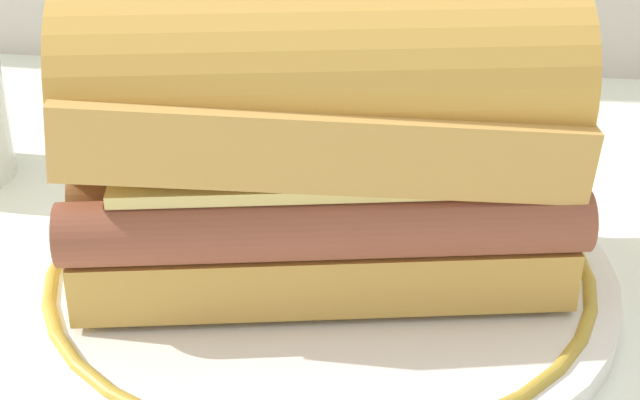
# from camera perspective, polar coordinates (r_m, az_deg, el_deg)

# --- Properties ---
(ground_plane) EXTENTS (1.50, 1.50, 0.00)m
(ground_plane) POSITION_cam_1_polar(r_m,az_deg,el_deg) (0.44, -2.19, -5.67)
(ground_plane) COLOR white
(plate) EXTENTS (0.26, 0.26, 0.01)m
(plate) POSITION_cam_1_polar(r_m,az_deg,el_deg) (0.44, -0.00, -4.29)
(plate) COLOR white
(plate) RESTS_ON ground_plane
(sausage_sandwich) EXTENTS (0.22, 0.14, 0.13)m
(sausage_sandwich) POSITION_cam_1_polar(r_m,az_deg,el_deg) (0.41, -0.00, 3.99)
(sausage_sandwich) COLOR gold
(sausage_sandwich) RESTS_ON plate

